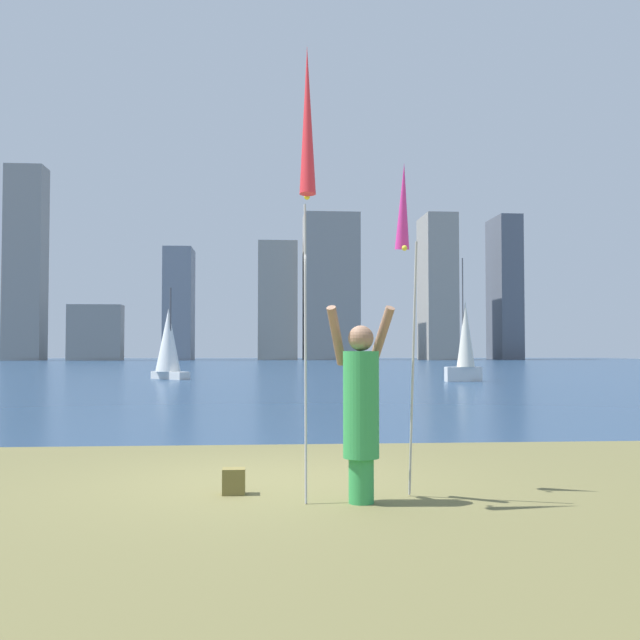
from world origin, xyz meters
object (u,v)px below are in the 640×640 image
(kite_flag_left, at_px, (307,129))
(sailboat_4, at_px, (465,342))
(person, at_px, (361,405))
(bag, at_px, (234,481))
(sailboat_0, at_px, (168,344))
(kite_flag_right, at_px, (404,216))

(kite_flag_left, distance_m, sailboat_4, 29.24)
(person, distance_m, bag, 1.62)
(kite_flag_left, xyz_separation_m, bag, (-0.73, 0.73, -3.56))
(sailboat_0, distance_m, sailboat_4, 14.95)
(person, xyz_separation_m, sailboat_0, (-5.73, 31.43, 0.84))
(person, xyz_separation_m, kite_flag_right, (0.55, 0.56, 2.02))
(bag, bearing_deg, person, -23.21)
(bag, height_order, sailboat_0, sailboat_0)
(person, bearing_deg, bag, 145.30)
(bag, xyz_separation_m, sailboat_0, (-4.45, 30.88, 1.67))
(person, relative_size, bag, 7.28)
(kite_flag_left, height_order, sailboat_4, sailboat_4)
(person, distance_m, kite_flag_left, 2.79)
(kite_flag_left, distance_m, sailboat_0, 32.08)
(kite_flag_left, relative_size, sailboat_0, 0.97)
(kite_flag_left, bearing_deg, person, 17.88)
(person, bearing_deg, kite_flag_right, 34.23)
(person, xyz_separation_m, bag, (-1.28, 0.55, -0.83))
(kite_flag_right, bearing_deg, kite_flag_left, -146.02)
(kite_flag_left, height_order, kite_flag_right, kite_flag_left)
(person, height_order, sailboat_4, sailboat_4)
(bag, bearing_deg, kite_flag_left, -44.84)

